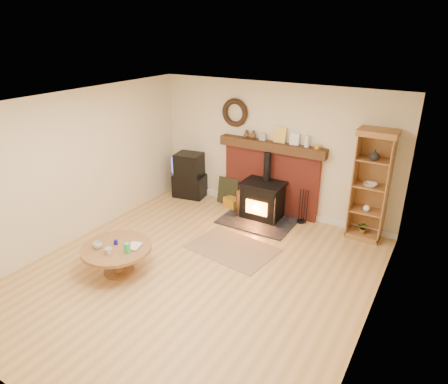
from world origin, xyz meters
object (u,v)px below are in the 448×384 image
Objects in this scene: curio_cabinet at (371,186)px; coffee_table at (117,252)px; wood_stove at (262,201)px; tv_unit at (189,176)px.

curio_cabinet is 1.86× the size of coffee_table.
wood_stove is 0.70× the size of curio_cabinet.
wood_stove is 1.41× the size of tv_unit.
curio_cabinet is 4.39m from coffee_table.
tv_unit is 0.50× the size of curio_cabinet.
coffee_table is (-3.02, -3.13, -0.63)m from curio_cabinet.
wood_stove is 1.31× the size of coffee_table.
tv_unit is at bearing 104.49° from coffee_table.
tv_unit is 3.84m from curio_cabinet.
tv_unit is (-1.88, 0.19, 0.11)m from wood_stove.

